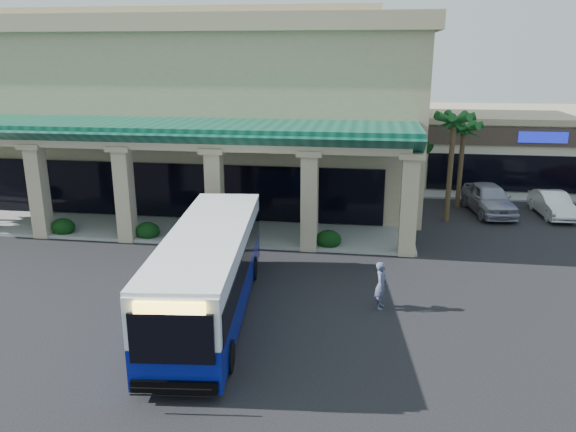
% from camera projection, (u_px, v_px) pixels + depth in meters
% --- Properties ---
extents(ground, '(110.00, 110.00, 0.00)m').
position_uv_depth(ground, '(256.00, 292.00, 21.82)').
color(ground, black).
extents(main_building, '(30.80, 14.80, 11.35)m').
position_uv_depth(main_building, '(183.00, 105.00, 36.55)').
color(main_building, tan).
rests_on(main_building, ground).
extents(arcade, '(30.00, 6.20, 5.70)m').
position_uv_depth(arcade, '(128.00, 177.00, 28.60)').
color(arcade, '#0B4535').
rests_on(arcade, ground).
extents(strip_mall, '(22.50, 12.50, 4.90)m').
position_uv_depth(strip_mall, '(559.00, 144.00, 41.40)').
color(strip_mall, beige).
rests_on(strip_mall, ground).
extents(palm_0, '(2.40, 2.40, 6.60)m').
position_uv_depth(palm_0, '(451.00, 162.00, 30.15)').
color(palm_0, '#134719').
rests_on(palm_0, ground).
extents(palm_1, '(2.40, 2.40, 5.80)m').
position_uv_depth(palm_1, '(461.00, 160.00, 32.97)').
color(palm_1, '#134719').
rests_on(palm_1, ground).
extents(broadleaf_tree, '(2.60, 2.60, 4.81)m').
position_uv_depth(broadleaf_tree, '(419.00, 153.00, 38.14)').
color(broadleaf_tree, black).
rests_on(broadleaf_tree, ground).
extents(transit_bus, '(3.74, 11.39, 3.12)m').
position_uv_depth(transit_bus, '(209.00, 273.00, 19.52)').
color(transit_bus, '#081588').
rests_on(transit_bus, ground).
extents(pedestrian, '(0.50, 0.69, 1.77)m').
position_uv_depth(pedestrian, '(381.00, 285.00, 20.23)').
color(pedestrian, '#494F6C').
rests_on(pedestrian, ground).
extents(car_silver, '(2.77, 5.35, 1.74)m').
position_uv_depth(car_silver, '(489.00, 199.00, 32.35)').
color(car_silver, '#9392A3').
rests_on(car_silver, ground).
extents(car_white, '(1.78, 4.32, 1.39)m').
position_uv_depth(car_white, '(553.00, 204.00, 31.80)').
color(car_white, silver).
rests_on(car_white, ground).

